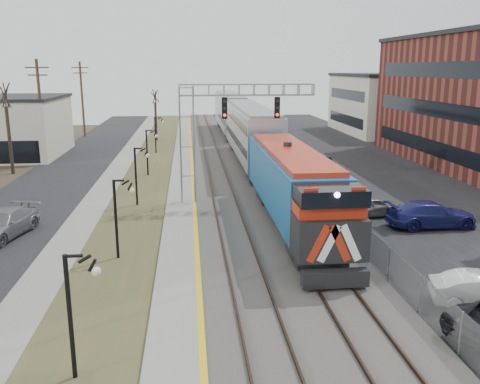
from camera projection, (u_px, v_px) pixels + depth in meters
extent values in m
cube|color=black|center=(51.00, 185.00, 40.74)|extent=(7.00, 120.00, 0.04)
cube|color=gray|center=(108.00, 183.00, 41.18)|extent=(2.00, 120.00, 0.08)
cube|color=#404926|center=(145.00, 183.00, 41.48)|extent=(4.00, 120.00, 0.06)
cube|color=gray|center=(182.00, 181.00, 41.75)|extent=(2.00, 120.00, 0.24)
cube|color=#595651|center=(243.00, 180.00, 42.25)|extent=(8.00, 120.00, 0.20)
cube|color=black|center=(382.00, 178.00, 43.45)|extent=(16.00, 120.00, 0.04)
cube|color=gold|center=(193.00, 179.00, 41.81)|extent=(0.24, 120.00, 0.01)
cube|color=#2D2119|center=(210.00, 178.00, 41.94)|extent=(0.08, 120.00, 0.15)
cube|color=#2D2119|center=(228.00, 178.00, 42.08)|extent=(0.08, 120.00, 0.15)
cube|color=#2D2119|center=(251.00, 178.00, 42.28)|extent=(0.08, 120.00, 0.15)
cube|color=#2D2119|center=(269.00, 177.00, 42.43)|extent=(0.08, 120.00, 0.15)
cube|color=#125795|center=(293.00, 188.00, 28.98)|extent=(3.00, 17.00, 4.25)
cube|color=black|center=(335.00, 278.00, 21.00)|extent=(2.80, 0.50, 0.70)
cube|color=#9C9FA6|center=(250.00, 134.00, 48.47)|extent=(3.00, 22.00, 5.33)
cube|color=#9C9FA6|center=(230.00, 113.00, 70.50)|extent=(3.00, 22.00, 5.33)
cube|color=gray|center=(187.00, 147.00, 34.11)|extent=(1.00, 1.00, 8.00)
cube|color=gray|center=(246.00, 90.00, 33.61)|extent=(9.00, 0.80, 0.80)
cube|color=black|center=(224.00, 108.00, 33.31)|extent=(0.35, 0.25, 1.40)
cube|color=black|center=(277.00, 108.00, 33.65)|extent=(0.35, 0.25, 1.40)
cylinder|color=black|center=(70.00, 319.00, 14.92)|extent=(0.14, 0.14, 4.00)
cylinder|color=black|center=(116.00, 220.00, 24.58)|extent=(0.14, 0.14, 4.00)
cylinder|color=black|center=(136.00, 177.00, 34.24)|extent=(0.14, 0.14, 4.00)
cylinder|color=black|center=(147.00, 153.00, 43.90)|extent=(0.14, 0.14, 4.00)
cylinder|color=black|center=(155.00, 135.00, 55.50)|extent=(0.14, 0.14, 4.00)
cylinder|color=#4C3823|center=(41.00, 112.00, 48.92)|extent=(0.28, 0.28, 10.00)
cylinder|color=#4C3823|center=(82.00, 100.00, 68.24)|extent=(0.28, 0.28, 10.00)
cube|color=gray|center=(292.00, 171.00, 42.50)|extent=(0.04, 120.00, 1.60)
cube|color=beige|center=(400.00, 105.00, 72.87)|extent=(16.00, 18.00, 8.00)
cylinder|color=#382D23|center=(10.00, 141.00, 44.42)|extent=(0.30, 0.30, 5.95)
cylinder|color=#382D23|center=(156.00, 122.00, 65.00)|extent=(0.30, 0.30, 4.90)
imported|color=navy|center=(431.00, 215.00, 29.82)|extent=(5.27, 2.22, 1.52)
imported|color=slate|center=(373.00, 207.00, 32.01)|extent=(3.94, 2.03, 1.28)
imported|color=#0E482A|center=(310.00, 159.00, 48.27)|extent=(4.49, 2.64, 1.40)
imported|color=slate|center=(3.00, 225.00, 28.04)|extent=(3.27, 5.48, 1.49)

